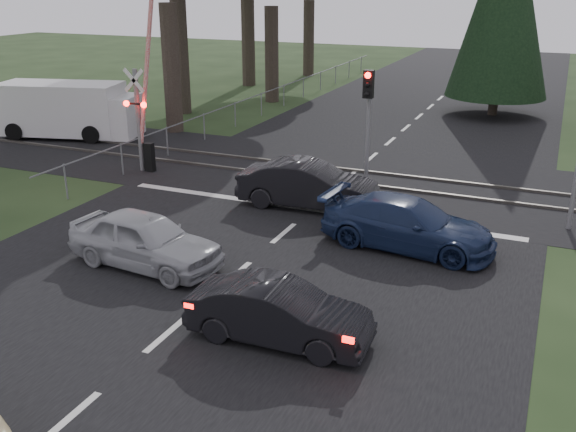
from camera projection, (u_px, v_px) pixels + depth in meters
The scene contains 14 objects.
ground at pixel (168, 334), 13.19m from camera, with size 120.00×120.00×0.00m, color #1F3116.
road at pixel (330, 193), 21.81m from camera, with size 14.00×100.00×0.01m, color black.
rail_corridor at pixel (349, 177), 23.53m from camera, with size 120.00×8.00×0.01m, color black.
stop_line at pixel (311, 209), 20.25m from camera, with size 13.00×0.35×0.00m, color silver.
rail_near at pixel (342, 182), 22.83m from camera, with size 120.00×0.12×0.10m, color #59544C.
rail_far at pixel (355, 170), 24.21m from camera, with size 120.00×0.12×0.10m, color #59544C.
crossing_signal at pixel (143, 117), 23.58m from camera, with size 1.62×0.38×6.96m.
traffic_signal_center at pixel (368, 110), 21.05m from camera, with size 0.32×0.48×4.10m.
fence_left at pixel (273, 110), 35.46m from camera, with size 0.10×36.00×1.20m, color slate, non-canonical shape.
dark_hatchback at pixel (279, 313), 12.74m from camera, with size 1.30×3.72×1.22m, color black.
silver_car at pixel (145, 240), 16.06m from camera, with size 1.66×4.11×1.40m, color #9B9EA3.
blue_sedan at pixel (408, 224), 17.18m from camera, with size 1.90×4.68×1.36m, color #172446.
dark_car_far at pixel (308, 185), 20.27m from camera, with size 1.55×4.43×1.46m, color black.
white_van at pixel (72, 110), 29.15m from camera, with size 6.61×3.73×2.44m.
Camera 1 is at (6.80, -9.62, 6.86)m, focal length 40.00 mm.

